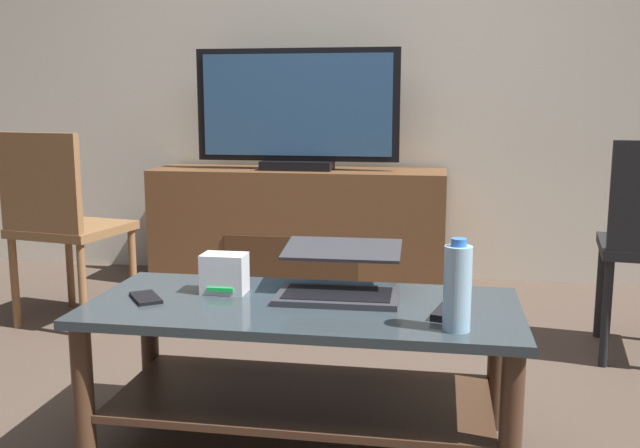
# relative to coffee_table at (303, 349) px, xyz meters

# --- Properties ---
(ground_plane) EXTENTS (7.68, 7.68, 0.00)m
(ground_plane) POSITION_rel_coffee_table_xyz_m (-0.05, 0.02, -0.31)
(ground_plane) COLOR #4C3D33
(back_wall) EXTENTS (6.40, 0.12, 2.80)m
(back_wall) POSITION_rel_coffee_table_xyz_m (-0.05, 2.26, 1.09)
(back_wall) COLOR beige
(back_wall) RESTS_ON ground
(coffee_table) EXTENTS (1.27, 0.56, 0.45)m
(coffee_table) POSITION_rel_coffee_table_xyz_m (0.00, 0.00, 0.00)
(coffee_table) COLOR #2D383D
(coffee_table) RESTS_ON ground
(media_cabinet) EXTENTS (1.65, 0.45, 0.66)m
(media_cabinet) POSITION_rel_coffee_table_xyz_m (-0.40, 1.94, 0.02)
(media_cabinet) COLOR brown
(media_cabinet) RESTS_ON ground
(television) EXTENTS (1.14, 0.20, 0.67)m
(television) POSITION_rel_coffee_table_xyz_m (-0.40, 1.92, 0.67)
(television) COLOR black
(television) RESTS_ON media_cabinet
(side_chair) EXTENTS (0.51, 0.51, 0.91)m
(side_chair) POSITION_rel_coffee_table_xyz_m (-1.33, 0.99, 0.20)
(side_chair) COLOR brown
(side_chair) RESTS_ON ground
(laptop) EXTENTS (0.37, 0.35, 0.14)m
(laptop) POSITION_rel_coffee_table_xyz_m (0.10, 0.11, 0.20)
(laptop) COLOR #333338
(laptop) RESTS_ON coffee_table
(router_box) EXTENTS (0.14, 0.09, 0.12)m
(router_box) POSITION_rel_coffee_table_xyz_m (-0.26, 0.07, 0.20)
(router_box) COLOR silver
(router_box) RESTS_ON coffee_table
(water_bottle_near) EXTENTS (0.07, 0.07, 0.24)m
(water_bottle_near) POSITION_rel_coffee_table_xyz_m (0.44, -0.18, 0.26)
(water_bottle_near) COLOR #99C6E5
(water_bottle_near) RESTS_ON coffee_table
(cell_phone) EXTENTS (0.14, 0.15, 0.01)m
(cell_phone) POSITION_rel_coffee_table_xyz_m (-0.47, -0.04, 0.15)
(cell_phone) COLOR black
(cell_phone) RESTS_ON coffee_table
(tv_remote) EXTENTS (0.08, 0.17, 0.02)m
(tv_remote) POSITION_rel_coffee_table_xyz_m (0.41, -0.05, 0.15)
(tv_remote) COLOR black
(tv_remote) RESTS_ON coffee_table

